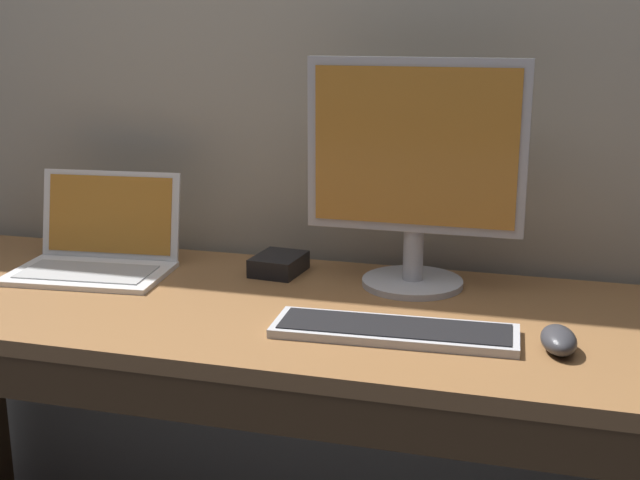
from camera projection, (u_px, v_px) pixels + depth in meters
name	position (u px, v px, depth m)	size (l,w,h in m)	color
back_wall	(321.00, 15.00, 1.92)	(4.79, 0.04, 2.71)	#ADA38E
desk	(270.00, 389.00, 1.75)	(1.87, 0.66, 0.78)	olive
laptop_white	(98.00, 250.00, 1.93)	(0.37, 0.30, 0.22)	white
external_monitor	(415.00, 168.00, 1.75)	(0.46, 0.22, 0.49)	#B7B7BC
wired_keyboard	(394.00, 331.00, 1.53)	(0.46, 0.16, 0.02)	#BCBCC1
computer_mouse	(559.00, 340.00, 1.46)	(0.06, 0.11, 0.04)	#38383D
external_drive_box	(279.00, 264.00, 1.91)	(0.10, 0.13, 0.04)	black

